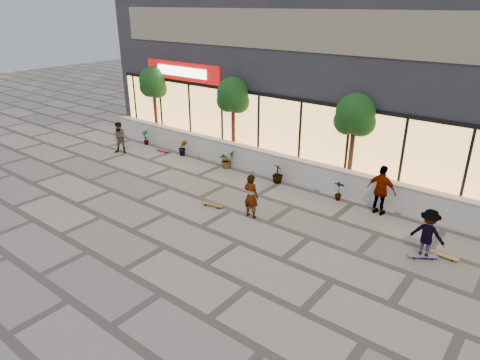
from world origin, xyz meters
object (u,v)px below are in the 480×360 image
Objects in this scene: skater_center at (251,196)px; skateboard_right_near at (444,255)px; skateboard_left at (163,150)px; skateboard_right_far at (423,256)px; tree_mideast at (355,117)px; skater_right_far at (428,234)px; tree_west at (153,84)px; skateboard_center at (213,204)px; skater_left at (120,138)px; skater_right_near at (381,190)px; tree_midwest at (233,97)px.

skater_center is 6.33m from skateboard_right_near.
skateboard_left is 13.53m from skateboard_right_far.
tree_mideast is 2.51× the size of skater_right_far.
tree_west is at bearing -10.91° from skater_right_far.
skater_center reaches higher than skateboard_left.
skater_right_far reaches higher than skateboard_center.
skateboard_right_far is (14.88, -0.49, -0.71)m from skater_left.
skater_right_far is at bearing -39.57° from tree_mideast.
skater_left is (-9.26, 1.51, -0.01)m from skater_center.
tree_mideast is 6.00m from skateboard_right_far.
skateboard_left is 0.98× the size of skateboard_right_near.
tree_west is 16.53m from skateboard_right_near.
tree_west is at bearing 139.62° from skateboard_center.
tree_west is 2.13× the size of skater_right_near.
tree_mideast reaches higher than skateboard_center.
skateboard_left is at bearing 6.73° from skater_right_near.
tree_midwest is 8.24m from skater_right_near.
skater_center reaches higher than skater_right_far.
tree_west is at bearing 70.13° from skater_left.
skateboard_left is 13.97m from skateboard_right_near.
skater_left is at bearing 156.18° from skateboard_center.
skateboard_center is at bearing 156.81° from skateboard_right_far.
skater_right_near is 2.30× the size of skateboard_right_near.
tree_midwest is at bearing 180.00° from tree_mideast.
skater_center is 5.75m from skateboard_right_far.
tree_mideast is at bearing -110.53° from skater_center.
skater_center is 2.01× the size of skateboard_right_near.
tree_midwest is 6.15m from skateboard_center.
tree_mideast is 4.90× the size of skateboard_right_near.
skater_right_far is (2.15, -1.91, -0.14)m from skater_right_near.
tree_midwest is 4.71m from skateboard_left.
skateboard_right_near is (2.65, -1.58, -0.84)m from skater_right_near.
skater_center is 4.60m from skater_right_near.
skater_left is 14.89m from skater_right_far.
skater_right_near is 2.35× the size of skateboard_left.
skateboard_right_near is at bearing -146.01° from skater_right_far.
tree_midwest is at bearing -45.73° from skater_center.
tree_midwest is at bearing -3.89° from skater_right_near.
tree_midwest is at bearing 0.00° from tree_west.
tree_midwest reaches higher than skateboard_right_near.
skateboard_right_far reaches higher than skateboard_left.
tree_midwest is 6.10m from skater_left.
tree_midwest reaches higher than skateboard_left.
tree_west reaches higher than skateboard_right_near.
skater_left is at bearing -0.36° from skater_right_far.
tree_west reaches higher than skater_right_far.
skateboard_left is (-7.77, 2.92, -0.73)m from skater_center.
skater_right_far is (14.88, -0.39, -0.01)m from skater_left.
skateboard_right_far is at bearing -40.47° from tree_mideast.
tree_midwest is 2.47× the size of skater_left.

